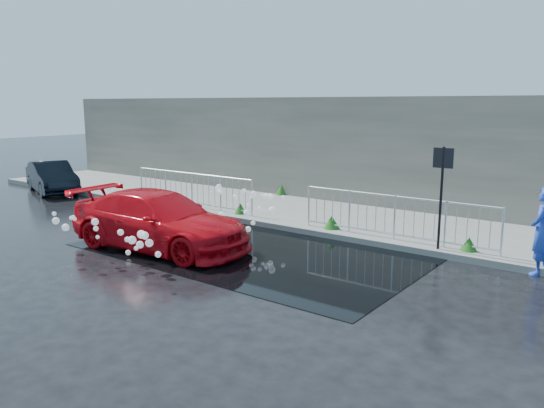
{
  "coord_description": "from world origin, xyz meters",
  "views": [
    {
      "loc": [
        8.23,
        -8.57,
        3.45
      ],
      "look_at": [
        0.5,
        1.68,
        1.0
      ],
      "focal_mm": 35.0,
      "sensor_mm": 36.0,
      "label": 1
    }
  ],
  "objects_px": {
    "red_car": "(159,220)",
    "sign_post": "(442,181)",
    "dark_car": "(52,177)",
    "person": "(542,231)"
  },
  "relations": [
    {
      "from": "red_car",
      "to": "person",
      "type": "relative_size",
      "value": 2.61
    },
    {
      "from": "red_car",
      "to": "dark_car",
      "type": "xyz_separation_m",
      "value": [
        -9.56,
        2.92,
        -0.08
      ]
    },
    {
      "from": "sign_post",
      "to": "dark_car",
      "type": "bearing_deg",
      "value": -178.11
    },
    {
      "from": "dark_car",
      "to": "person",
      "type": "height_order",
      "value": "person"
    },
    {
      "from": "red_car",
      "to": "dark_car",
      "type": "relative_size",
      "value": 1.28
    },
    {
      "from": "red_car",
      "to": "sign_post",
      "type": "bearing_deg",
      "value": -63.88
    },
    {
      "from": "dark_car",
      "to": "person",
      "type": "bearing_deg",
      "value": -69.79
    },
    {
      "from": "dark_car",
      "to": "person",
      "type": "xyz_separation_m",
      "value": [
        17.27,
        0.4,
        0.3
      ]
    },
    {
      "from": "dark_car",
      "to": "person",
      "type": "relative_size",
      "value": 2.04
    },
    {
      "from": "dark_car",
      "to": "person",
      "type": "distance_m",
      "value": 17.28
    }
  ]
}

